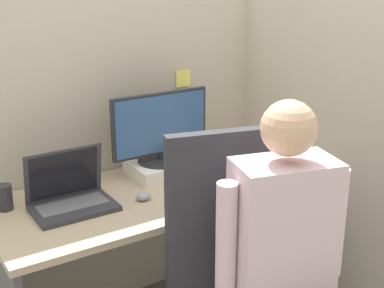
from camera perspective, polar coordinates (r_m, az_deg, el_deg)
name	(u,v)px	position (r m, az deg, el deg)	size (l,w,h in m)	color
cubicle_panel_back	(122,151)	(2.72, -7.44, -0.71)	(2.01, 0.05, 1.64)	#B7AD99
cubicle_panel_right	(295,147)	(2.81, 10.95, -0.29)	(0.04, 1.30, 1.64)	#B7AD99
desk	(158,224)	(2.53, -3.63, -8.53)	(1.51, 0.67, 0.74)	tan
paper_box	(162,168)	(2.61, -3.27, -2.52)	(0.30, 0.24, 0.07)	white
monitor	(160,129)	(2.55, -3.38, 1.64)	(0.50, 0.23, 0.34)	#232328
laptop	(71,197)	(2.31, -12.79, -5.54)	(0.34, 0.23, 0.24)	#2D2D33
mouse	(143,196)	(2.34, -5.21, -5.59)	(0.06, 0.05, 0.04)	gray
stapler	(276,158)	(2.80, 8.93, -1.46)	(0.04, 0.15, 0.04)	#A31919
carrot_toy	(238,190)	(2.40, 4.97, -4.88)	(0.04, 0.16, 0.04)	orange
office_chair	(252,286)	(2.05, 6.41, -14.84)	(0.57, 0.61, 1.16)	#2D2D33
person	(297,262)	(1.88, 11.11, -12.22)	(0.47, 0.50, 1.31)	black
pen_cup	(4,197)	(2.36, -19.38, -5.40)	(0.07, 0.07, 0.11)	#28282D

